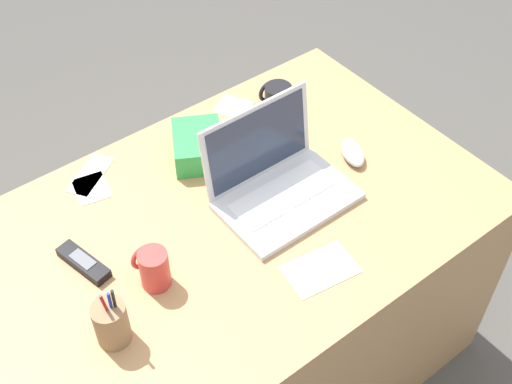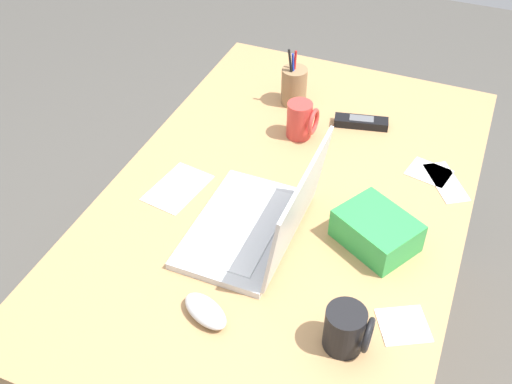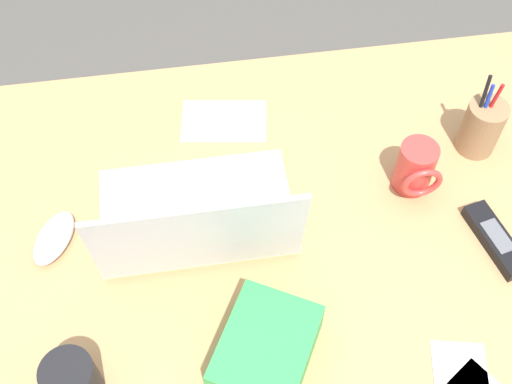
% 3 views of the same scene
% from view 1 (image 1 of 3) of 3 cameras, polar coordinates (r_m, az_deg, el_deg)
% --- Properties ---
extents(ground_plane, '(6.00, 6.00, 0.00)m').
position_cam_1_polar(ground_plane, '(2.33, -1.74, -14.21)').
color(ground_plane, '#4C4944').
extents(desk, '(1.37, 0.87, 0.73)m').
position_cam_1_polar(desk, '(2.02, -1.97, -9.11)').
color(desk, tan).
rests_on(desk, ground).
extents(laptop, '(0.35, 0.26, 0.23)m').
position_cam_1_polar(laptop, '(1.76, 1.87, 0.88)').
color(laptop, silver).
rests_on(laptop, desk).
extents(computer_mouse, '(0.10, 0.13, 0.03)m').
position_cam_1_polar(computer_mouse, '(1.90, 8.18, 3.32)').
color(computer_mouse, silver).
rests_on(computer_mouse, desk).
extents(coffee_mug_white, '(0.07, 0.08, 0.10)m').
position_cam_1_polar(coffee_mug_white, '(1.58, -8.67, -6.34)').
color(coffee_mug_white, '#C63833').
rests_on(coffee_mug_white, desk).
extents(coffee_mug_tall, '(0.08, 0.09, 0.10)m').
position_cam_1_polar(coffee_mug_tall, '(2.01, 1.81, 7.83)').
color(coffee_mug_tall, black).
rests_on(coffee_mug_tall, desk).
extents(cordless_phone, '(0.08, 0.16, 0.03)m').
position_cam_1_polar(cordless_phone, '(1.68, -14.38, -5.80)').
color(cordless_phone, black).
rests_on(cordless_phone, desk).
extents(pen_holder, '(0.08, 0.08, 0.18)m').
position_cam_1_polar(pen_holder, '(1.50, -12.14, -10.78)').
color(pen_holder, olive).
rests_on(pen_holder, desk).
extents(snack_bag, '(0.20, 0.22, 0.08)m').
position_cam_1_polar(snack_bag, '(1.88, -4.94, 3.92)').
color(snack_bag, green).
rests_on(snack_bag, desk).
extents(paper_note_near_laptop, '(0.13, 0.13, 0.00)m').
position_cam_1_polar(paper_note_near_laptop, '(2.06, -1.90, 7.19)').
color(paper_note_near_laptop, white).
rests_on(paper_note_near_laptop, desk).
extents(paper_note_left, '(0.11, 0.12, 0.00)m').
position_cam_1_polar(paper_note_left, '(1.86, -13.75, 0.31)').
color(paper_note_left, white).
rests_on(paper_note_left, desk).
extents(paper_note_right, '(0.19, 0.13, 0.00)m').
position_cam_1_polar(paper_note_right, '(1.63, 5.49, -6.53)').
color(paper_note_right, white).
rests_on(paper_note_right, desk).
extents(paper_note_front, '(0.17, 0.14, 0.00)m').
position_cam_1_polar(paper_note_front, '(1.89, -13.83, 1.42)').
color(paper_note_front, white).
rests_on(paper_note_front, desk).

